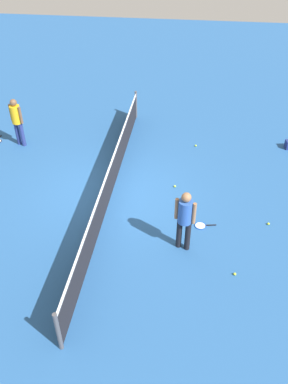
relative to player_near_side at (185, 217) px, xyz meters
The scene contains 9 objects.
ground_plane 3.09m from the player_near_side, 48.69° to the left, with size 40.00×40.00×0.00m, color #265693.
court_net 2.97m from the player_near_side, 48.69° to the left, with size 10.09×0.09×1.07m.
player_near_side is the anchor object (origin of this frame).
player_far_side 7.28m from the player_near_side, 53.64° to the left, with size 0.44×0.52×1.70m.
tennis_racket_near_player 1.39m from the player_near_side, 28.25° to the right, with size 0.37×0.60×0.03m.
tennis_ball_near_player 5.08m from the player_near_side, ahead, with size 0.07×0.07×0.07m, color #C6E033.
tennis_ball_by_net 1.76m from the player_near_side, 120.90° to the right, with size 0.07×0.07×0.07m, color #C6E033.
tennis_ball_midcourt 2.71m from the player_near_side, ahead, with size 0.07×0.07×0.07m, color #C6E033.
tennis_ball_baseline 2.69m from the player_near_side, 63.03° to the right, with size 0.07×0.07×0.07m, color #C6E033.
Camera 1 is at (-9.12, -2.17, 7.16)m, focal length 37.32 mm.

